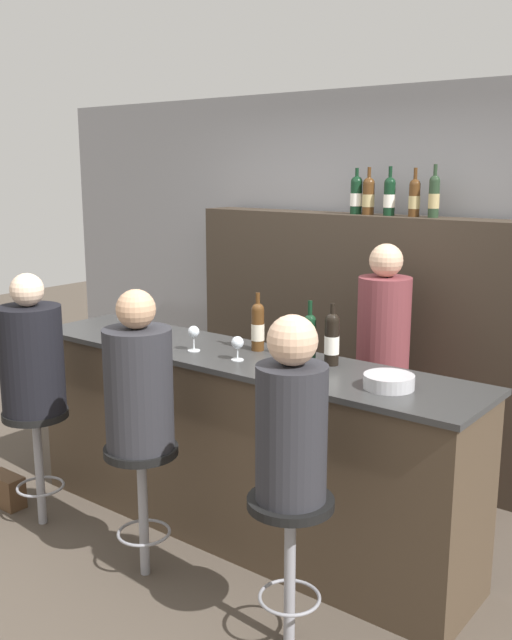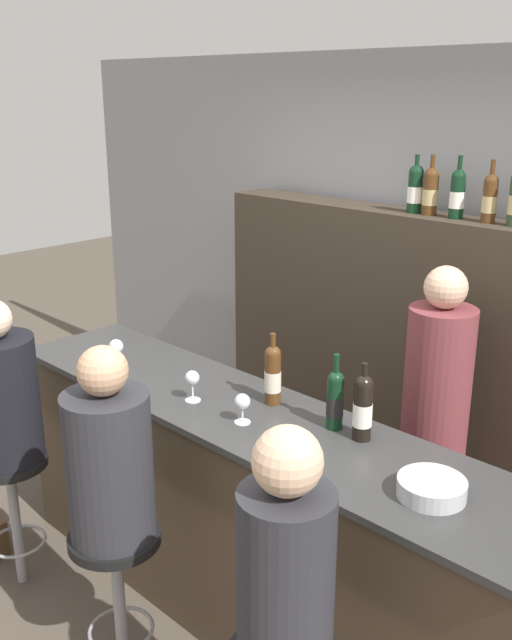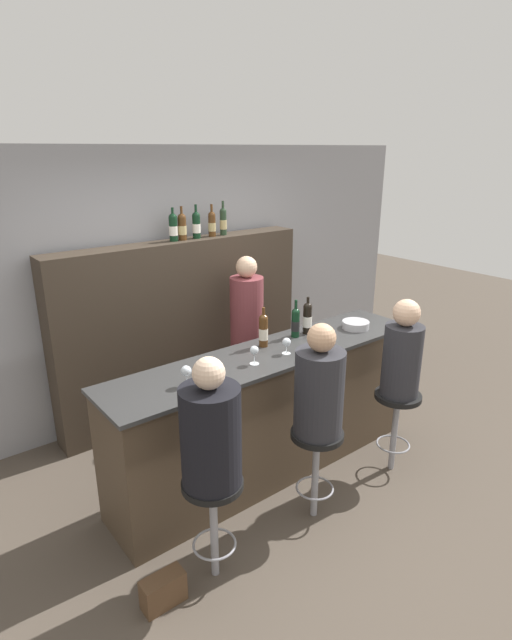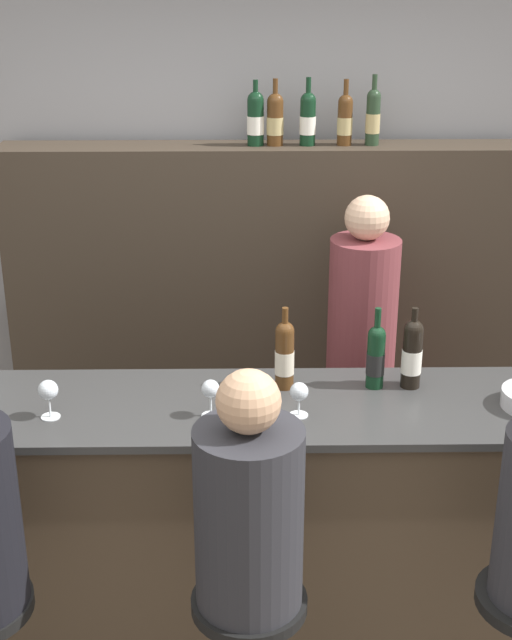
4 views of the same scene
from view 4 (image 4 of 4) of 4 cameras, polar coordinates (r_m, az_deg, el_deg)
name	(u,v)px [view 4 (image 4 of 4)]	position (r m, az deg, el deg)	size (l,w,h in m)	color
wall_back	(267,223)	(4.67, 0.70, 6.22)	(6.40, 0.05, 2.60)	gray
bar_counter	(277,524)	(3.58, 1.32, -12.91)	(2.78, 0.61, 1.06)	#473828
back_bar_cabinet	(268,314)	(4.60, 0.75, 0.35)	(2.60, 0.28, 1.75)	#382D23
wine_bottle_counter_0	(285,354)	(3.36, 1.84, -2.21)	(0.07, 0.07, 0.33)	#4C2D14
wine_bottle_counter_1	(376,356)	(3.40, 7.67, -2.28)	(0.07, 0.07, 0.32)	black
wine_bottle_counter_2	(412,353)	(3.42, 9.96, -2.10)	(0.08, 0.08, 0.32)	black
wine_bottle_backbar_0	(256,118)	(4.32, -0.03, 12.80)	(0.08, 0.08, 0.31)	black
wine_bottle_backbar_1	(275,119)	(4.33, 1.23, 12.75)	(0.08, 0.08, 0.31)	#4C2D14
wine_bottle_backbar_2	(308,118)	(4.33, 3.34, 12.77)	(0.08, 0.08, 0.32)	black
wine_bottle_backbar_3	(345,119)	(4.35, 5.71, 12.67)	(0.07, 0.07, 0.31)	#4C2D14
wine_bottle_backbar_4	(373,116)	(4.37, 7.50, 12.79)	(0.07, 0.07, 0.33)	#233823
wine_glass_0	(48,391)	(3.24, -13.16, -4.47)	(0.07, 0.07, 0.15)	silver
wine_glass_1	(211,391)	(3.17, -2.93, -4.54)	(0.07, 0.07, 0.14)	silver
wine_glass_2	(299,393)	(3.18, 2.78, -4.69)	(0.07, 0.07, 0.13)	silver
bar_stool_middle	(249,636)	(3.07, -0.43, -19.54)	(0.37, 0.37, 0.70)	gray
guest_seated_middle	(249,507)	(2.76, -0.46, -11.90)	(0.34, 0.34, 0.80)	#28282D
bartender	(359,375)	(4.25, 6.64, -3.51)	(0.32, 0.32, 1.62)	brown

